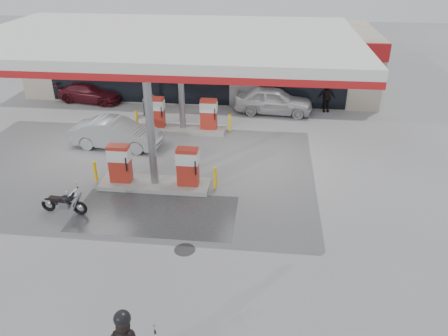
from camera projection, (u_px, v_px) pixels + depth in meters
The scene contains 14 objects.
ground at pixel (142, 213), 16.28m from camera, with size 90.00×90.00×0.00m, color gray.
wet_patch at pixel (155, 213), 16.23m from camera, with size 6.00×3.00×0.00m, color #4C4C4F.
drain_cover at pixel (185, 250), 14.33m from camera, with size 0.70×0.70×0.01m, color #38383A.
store_building at pixel (204, 58), 29.39m from camera, with size 22.00×8.22×4.00m.
canopy at pixel (164, 41), 18.25m from camera, with size 16.00×10.02×5.51m.
pump_island_near at pixel (154, 171), 17.72m from camera, with size 5.14×1.30×1.78m.
pump_island_far at pixel (183, 118), 23.00m from camera, with size 5.14×1.30×1.78m.
parked_motorcycle at pixel (64, 203), 16.09m from camera, with size 1.83×0.70×0.94m.
sedan_white at pixel (274, 100), 25.34m from camera, with size 1.81×4.49×1.53m, color silver.
attendant at pixel (149, 99), 25.05m from camera, with size 0.92×0.71×1.89m, color #4D4C51.
hatchback_silver at pixel (117, 133), 21.16m from camera, with size 1.50×4.29×1.41m, color #9EA1A5.
parked_car_left at pixel (90, 92), 27.22m from camera, with size 1.66×4.09×1.19m, color #4A1017.
parked_car_right at pixel (270, 89), 27.92m from camera, with size 1.90×4.13×1.15m, color #141C45.
biker_walking at pixel (327, 98), 25.54m from camera, with size 0.96×0.40×1.64m, color black.
Camera 1 is at (4.53, -13.24, 9.02)m, focal length 35.00 mm.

